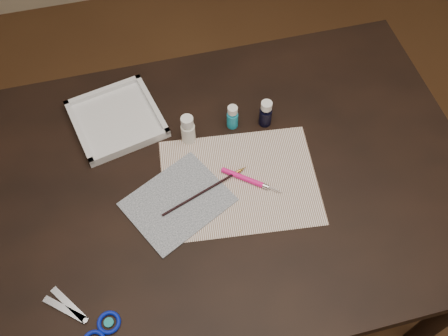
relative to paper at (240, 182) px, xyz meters
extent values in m
cube|color=#422614|center=(-0.04, 0.02, -0.76)|extent=(3.50, 3.50, 0.02)
cube|color=black|center=(-0.04, 0.02, -0.38)|extent=(1.30, 0.90, 0.75)
cube|color=white|center=(0.00, 0.00, 0.00)|extent=(0.43, 0.34, 0.00)
cube|color=black|center=(-0.17, -0.02, 0.00)|extent=(0.30, 0.28, 0.00)
cylinder|color=white|center=(-0.10, 0.16, 0.05)|extent=(0.04, 0.04, 0.09)
cylinder|color=teal|center=(0.03, 0.18, 0.04)|extent=(0.04, 0.04, 0.08)
cylinder|color=black|center=(0.12, 0.17, 0.04)|extent=(0.04, 0.04, 0.08)
cube|color=silver|center=(-0.28, 0.27, 0.01)|extent=(0.27, 0.27, 0.03)
camera|label=1|loc=(-0.20, -0.62, 1.10)|focal=40.00mm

